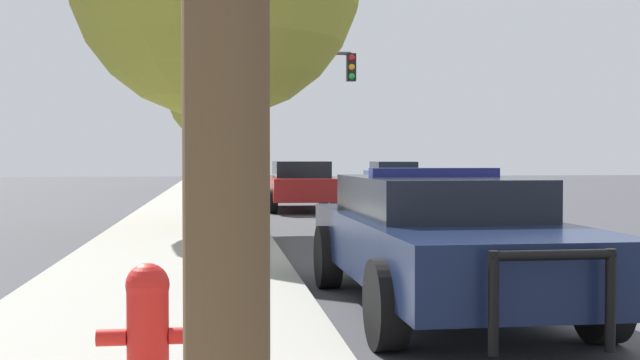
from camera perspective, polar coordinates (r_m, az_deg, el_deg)
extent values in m
plane|color=#3D3D42|center=(9.66, 20.94, -7.39)|extent=(110.00, 110.00, 0.00)
cube|color=#99968C|center=(8.54, -11.15, -8.06)|extent=(3.00, 110.00, 0.13)
cube|color=#141E3D|center=(7.91, 8.60, -4.64)|extent=(1.87, 4.86, 0.56)
cube|color=black|center=(8.10, 8.12, -1.14)|extent=(1.59, 2.54, 0.39)
cylinder|color=black|center=(6.90, 19.38, -7.98)|extent=(0.25, 0.71, 0.71)
cylinder|color=black|center=(6.29, 4.74, -8.83)|extent=(0.25, 0.71, 0.71)
cylinder|color=black|center=(9.63, 11.09, -5.21)|extent=(0.25, 0.71, 0.71)
cylinder|color=black|center=(9.21, 0.57, -5.49)|extent=(0.25, 0.71, 0.71)
cylinder|color=black|center=(5.74, 19.94, -8.05)|extent=(0.07, 0.07, 0.69)
cylinder|color=black|center=(5.41, 12.23, -8.58)|extent=(0.07, 0.07, 0.69)
cylinder|color=black|center=(5.52, 16.23, -5.15)|extent=(0.86, 0.08, 0.07)
cube|color=navy|center=(8.10, 8.13, 0.54)|extent=(1.30, 0.22, 0.09)
cube|color=navy|center=(8.21, 14.71, -4.25)|extent=(0.05, 3.48, 0.16)
cylinder|color=red|center=(4.59, -12.14, -11.61)|extent=(0.23, 0.23, 0.64)
sphere|color=red|center=(4.52, -12.17, -7.31)|extent=(0.24, 0.24, 0.24)
cylinder|color=red|center=(4.60, -14.61, -10.79)|extent=(0.16, 0.09, 0.09)
cylinder|color=red|center=(4.56, -9.66, -10.85)|extent=(0.16, 0.09, 0.09)
cylinder|color=#424247|center=(25.88, -6.30, 4.02)|extent=(0.16, 0.16, 4.90)
cylinder|color=#424247|center=(26.18, -2.01, 9.05)|extent=(3.88, 0.11, 0.11)
cube|color=black|center=(26.38, 2.23, 8.01)|extent=(0.30, 0.24, 0.90)
sphere|color=red|center=(26.29, 2.28, 8.69)|extent=(0.20, 0.20, 0.20)
sphere|color=orange|center=(26.25, 2.28, 8.04)|extent=(0.20, 0.20, 0.20)
sphere|color=green|center=(26.22, 2.27, 7.39)|extent=(0.20, 0.20, 0.20)
cube|color=navy|center=(31.41, 5.29, 0.07)|extent=(1.93, 4.46, 0.63)
cube|color=black|center=(31.61, 5.22, 0.98)|extent=(1.61, 2.34, 0.37)
cylinder|color=black|center=(30.26, 7.38, -0.59)|extent=(0.26, 0.67, 0.66)
cylinder|color=black|center=(29.92, 4.13, -0.61)|extent=(0.26, 0.67, 0.66)
cylinder|color=black|center=(32.92, 6.34, -0.41)|extent=(0.26, 0.67, 0.66)
cylinder|color=black|center=(32.62, 3.35, -0.42)|extent=(0.26, 0.67, 0.66)
cube|color=maroon|center=(22.84, -1.44, -0.55)|extent=(1.80, 4.59, 0.61)
cube|color=black|center=(22.60, -1.39, 0.77)|extent=(1.52, 2.40, 0.45)
cylinder|color=black|center=(24.21, -3.72, -1.16)|extent=(0.25, 0.65, 0.64)
cylinder|color=black|center=(24.35, 0.26, -1.14)|extent=(0.25, 0.65, 0.64)
cylinder|color=black|center=(21.39, -3.37, -1.52)|extent=(0.25, 0.65, 0.64)
cylinder|color=black|center=(21.54, 1.13, -1.50)|extent=(0.25, 0.65, 0.64)
cylinder|color=brown|center=(36.70, -7.67, 1.83)|extent=(0.41, 0.41, 3.01)
sphere|color=#999933|center=(36.80, -7.68, 5.88)|extent=(3.97, 3.97, 3.97)
cylinder|color=brown|center=(16.05, -7.35, 2.90)|extent=(0.36, 0.36, 3.45)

